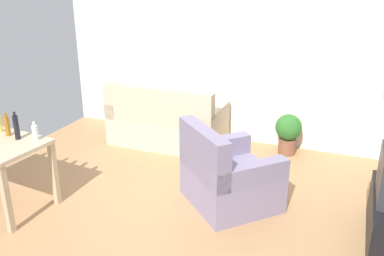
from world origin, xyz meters
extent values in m
cube|color=tan|center=(0.00, 0.00, -0.01)|extent=(5.20, 4.40, 0.02)
cube|color=silver|center=(0.00, 2.20, 1.35)|extent=(5.20, 0.10, 2.70)
cube|color=beige|center=(-0.74, 1.65, 0.20)|extent=(1.62, 0.84, 0.40)
cube|color=#C0AD91|center=(-0.74, 1.31, 0.66)|extent=(1.62, 0.16, 0.52)
cube|color=#C8B597|center=(-0.01, 1.65, 0.51)|extent=(0.16, 0.84, 0.22)
cube|color=#C8B597|center=(-1.47, 1.65, 0.51)|extent=(0.16, 0.84, 0.22)
cube|color=tan|center=(-1.21, -1.00, 0.36)|extent=(0.07, 0.07, 0.72)
cube|color=tan|center=(-1.14, -0.39, 0.36)|extent=(0.07, 0.07, 0.72)
cylinder|color=brown|center=(0.97, 1.90, 0.11)|extent=(0.24, 0.24, 0.22)
sphere|color=#2D6B28|center=(0.97, 1.90, 0.39)|extent=(0.36, 0.36, 0.36)
cube|color=gray|center=(0.62, 0.35, 0.20)|extent=(1.23, 1.23, 0.40)
cube|color=slate|center=(0.39, 0.10, 0.66)|extent=(0.76, 0.74, 0.52)
cube|color=gray|center=(0.89, 0.09, 0.51)|extent=(0.70, 0.72, 0.22)
cube|color=gray|center=(0.35, 0.60, 0.51)|extent=(0.70, 0.72, 0.22)
cylinder|color=#BCB24C|center=(-1.79, -0.41, 0.85)|extent=(0.05, 0.05, 0.18)
cylinder|color=#9E6019|center=(-1.63, -0.46, 0.87)|extent=(0.06, 0.06, 0.22)
cylinder|color=#9E6019|center=(-1.63, -0.46, 1.00)|extent=(0.02, 0.02, 0.04)
cylinder|color=black|center=(-1.46, -0.50, 0.89)|extent=(0.06, 0.06, 0.26)
cylinder|color=black|center=(-1.46, -0.50, 1.04)|extent=(0.02, 0.02, 0.04)
cylinder|color=silver|center=(-1.26, -0.46, 0.84)|extent=(0.06, 0.06, 0.16)
cylinder|color=silver|center=(-1.26, -0.46, 0.94)|extent=(0.03, 0.03, 0.04)
camera|label=1|loc=(1.74, -3.62, 2.43)|focal=39.44mm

